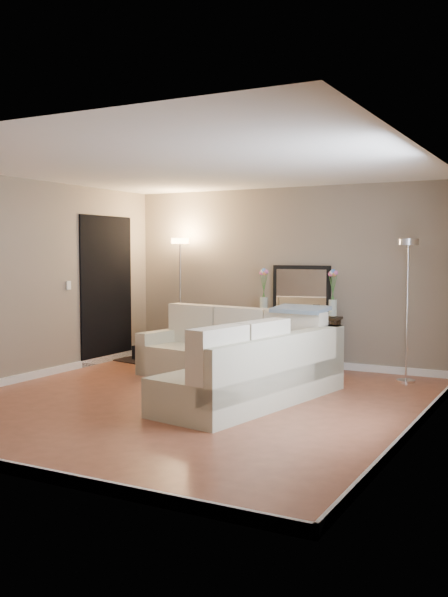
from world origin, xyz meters
The scene contains 22 objects.
floor centered at (0.00, 0.00, -0.01)m, with size 5.00×5.50×0.01m, color #9A5338.
ceiling centered at (0.00, 0.00, 2.60)m, with size 5.00×5.50×0.01m, color white.
wall_back centered at (0.00, 2.76, 1.30)m, with size 5.00×0.02×2.60m, color gray.
wall_left centered at (-2.51, 0.00, 1.30)m, with size 0.02×5.50×2.60m, color gray.
wall_right centered at (2.51, 0.00, 1.30)m, with size 0.02×5.50×2.60m, color gray.
baseboard_back centered at (0.00, 2.73, 0.05)m, with size 5.00×0.03×0.10m, color white.
baseboard_front centered at (0.00, -2.73, 0.05)m, with size 5.00×0.03×0.10m, color white.
baseboard_left centered at (-2.48, 0.00, 0.05)m, with size 0.03×5.50×0.10m, color white.
baseboard_right centered at (2.48, 0.00, 0.05)m, with size 0.03×5.50×0.10m, color white.
doorway centered at (-2.48, 1.70, 1.10)m, with size 0.02×1.20×2.20m, color black.
switch_plate centered at (-2.48, 0.85, 1.20)m, with size 0.02×0.08×0.12m, color white.
sectional_sofa centered at (0.19, 0.80, 0.35)m, with size 2.77×2.96×0.94m.
throw_blanket centered at (0.76, 1.36, 0.96)m, with size 0.67×0.39×0.05m, color gray.
console_table centered at (0.19, 2.52, 0.43)m, with size 1.24×0.34×0.76m.
leaning_mirror centered at (0.27, 2.67, 1.13)m, with size 0.87×0.05×0.68m.
table_decor centered at (0.26, 2.48, 0.81)m, with size 0.52×0.12×0.12m.
flower_vase_left centered at (-0.26, 2.51, 1.05)m, with size 0.14×0.12×0.65m.
flower_vase_right centered at (0.79, 2.52, 1.05)m, with size 0.14×0.12×0.65m.
floor_lamp_lit centered at (-1.66, 2.46, 1.32)m, with size 0.32×0.32×1.87m.
floor_lamp_unlit centered at (1.87, 2.24, 1.29)m, with size 0.27×0.27×1.83m.
charcoal_rug centered at (-1.83, 2.14, 0.01)m, with size 1.22×0.92×0.02m, color black.
black_bag centered at (-2.05, 2.08, 0.11)m, with size 0.35×0.24×0.22m, color black.
Camera 1 is at (3.77, -6.27, 1.66)m, focal length 40.00 mm.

